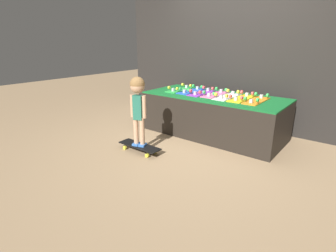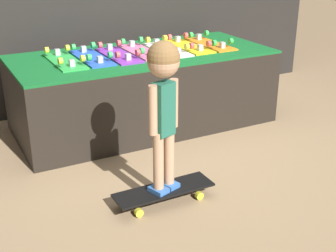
# 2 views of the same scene
# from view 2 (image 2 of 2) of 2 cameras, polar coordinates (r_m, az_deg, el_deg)

# --- Properties ---
(ground_plane) EXTENTS (16.00, 16.00, 0.00)m
(ground_plane) POSITION_cam_2_polar(r_m,az_deg,el_deg) (3.78, 0.67, -2.55)
(ground_plane) COLOR #9E7F5B
(display_rack) EXTENTS (2.21, 0.98, 0.65)m
(display_rack) POSITION_cam_2_polar(r_m,az_deg,el_deg) (4.13, -3.00, 4.45)
(display_rack) COLOR black
(display_rack) RESTS_ON ground_plane
(skateboard_green_on_rack) EXTENTS (0.20, 0.61, 0.09)m
(skateboard_green_on_rack) POSITION_cam_2_polar(r_m,az_deg,el_deg) (3.82, -12.50, 7.86)
(skateboard_green_on_rack) COLOR green
(skateboard_green_on_rack) RESTS_ON display_rack
(skateboard_blue_on_rack) EXTENTS (0.20, 0.61, 0.09)m
(skateboard_blue_on_rack) POSITION_cam_2_polar(r_m,az_deg,el_deg) (3.89, -9.31, 8.35)
(skateboard_blue_on_rack) COLOR blue
(skateboard_blue_on_rack) RESTS_ON display_rack
(skateboard_purple_on_rack) EXTENTS (0.20, 0.61, 0.09)m
(skateboard_purple_on_rack) POSITION_cam_2_polar(r_m,az_deg,el_deg) (3.94, -6.06, 8.70)
(skateboard_purple_on_rack) COLOR purple
(skateboard_purple_on_rack) RESTS_ON display_rack
(skateboard_pink_on_rack) EXTENTS (0.20, 0.61, 0.09)m
(skateboard_pink_on_rack) POSITION_cam_2_polar(r_m,az_deg,el_deg) (4.06, -3.27, 9.19)
(skateboard_pink_on_rack) COLOR pink
(skateboard_pink_on_rack) RESTS_ON display_rack
(skateboard_white_on_rack) EXTENTS (0.20, 0.61, 0.09)m
(skateboard_white_on_rack) POSITION_cam_2_polar(r_m,az_deg,el_deg) (4.12, -0.16, 9.43)
(skateboard_white_on_rack) COLOR white
(skateboard_white_on_rack) RESTS_ON display_rack
(skateboard_yellow_on_rack) EXTENTS (0.20, 0.61, 0.09)m
(skateboard_yellow_on_rack) POSITION_cam_2_polar(r_m,az_deg,el_deg) (4.24, 2.50, 9.77)
(skateboard_yellow_on_rack) COLOR yellow
(skateboard_yellow_on_rack) RESTS_ON display_rack
(skateboard_orange_on_rack) EXTENTS (0.20, 0.61, 0.09)m
(skateboard_orange_on_rack) POSITION_cam_2_polar(r_m,az_deg,el_deg) (4.35, 5.13, 10.04)
(skateboard_orange_on_rack) COLOR orange
(skateboard_orange_on_rack) RESTS_ON display_rack
(skateboard_on_floor) EXTENTS (0.65, 0.20, 0.09)m
(skateboard_on_floor) POSITION_cam_2_polar(r_m,az_deg,el_deg) (3.01, -0.50, -7.96)
(skateboard_on_floor) COLOR black
(skateboard_on_floor) RESTS_ON ground_plane
(child) EXTENTS (0.22, 0.19, 0.95)m
(child) POSITION_cam_2_polar(r_m,az_deg,el_deg) (2.73, -0.55, 4.50)
(child) COLOR #3870C6
(child) RESTS_ON skateboard_on_floor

